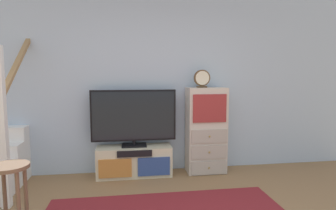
{
  "coord_description": "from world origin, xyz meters",
  "views": [
    {
      "loc": [
        -0.4,
        -1.87,
        1.5
      ],
      "look_at": [
        0.15,
        1.88,
        1.07
      ],
      "focal_mm": 30.19,
      "sensor_mm": 36.0,
      "label": 1
    }
  ],
  "objects_px": {
    "television": "(134,117)",
    "side_cabinet": "(206,130)",
    "desk_clock": "(202,79)",
    "bar_stool_near": "(10,183)",
    "media_console": "(134,161)"
  },
  "relations": [
    {
      "from": "side_cabinet",
      "to": "desk_clock",
      "type": "xyz_separation_m",
      "value": [
        -0.08,
        -0.01,
        0.78
      ]
    },
    {
      "from": "television",
      "to": "side_cabinet",
      "type": "distance_m",
      "value": 1.11
    },
    {
      "from": "television",
      "to": "bar_stool_near",
      "type": "height_order",
      "value": "television"
    },
    {
      "from": "media_console",
      "to": "side_cabinet",
      "type": "relative_size",
      "value": 0.84
    },
    {
      "from": "television",
      "to": "desk_clock",
      "type": "xyz_separation_m",
      "value": [
        1.01,
        -0.03,
        0.55
      ]
    },
    {
      "from": "television",
      "to": "side_cabinet",
      "type": "relative_size",
      "value": 0.95
    },
    {
      "from": "side_cabinet",
      "to": "desk_clock",
      "type": "relative_size",
      "value": 4.89
    },
    {
      "from": "media_console",
      "to": "desk_clock",
      "type": "bearing_deg",
      "value": -0.27
    },
    {
      "from": "media_console",
      "to": "desk_clock",
      "type": "distance_m",
      "value": 1.57
    },
    {
      "from": "media_console",
      "to": "bar_stool_near",
      "type": "distance_m",
      "value": 1.85
    },
    {
      "from": "desk_clock",
      "to": "television",
      "type": "bearing_deg",
      "value": 178.37
    },
    {
      "from": "bar_stool_near",
      "to": "media_console",
      "type": "bearing_deg",
      "value": 50.81
    },
    {
      "from": "side_cabinet",
      "to": "bar_stool_near",
      "type": "bearing_deg",
      "value": -147.5
    },
    {
      "from": "television",
      "to": "desk_clock",
      "type": "relative_size",
      "value": 4.65
    },
    {
      "from": "side_cabinet",
      "to": "desk_clock",
      "type": "height_order",
      "value": "desk_clock"
    }
  ]
}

